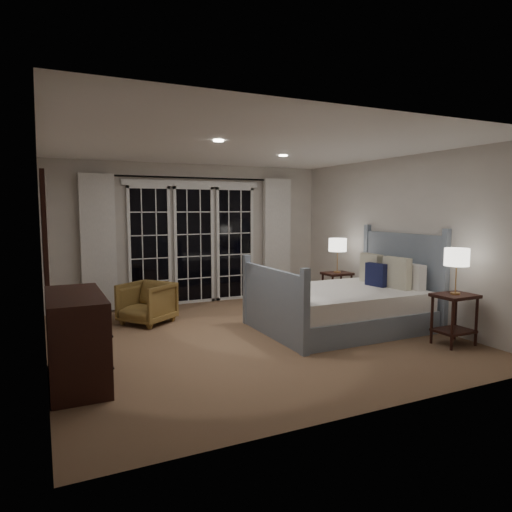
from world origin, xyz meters
name	(u,v)px	position (x,y,z in m)	size (l,w,h in m)	color
floor	(251,337)	(0.00, 0.00, 0.00)	(5.00, 5.00, 0.00)	brown
ceiling	(251,147)	(0.00, 0.00, 2.50)	(5.00, 5.00, 0.00)	white
wall_left	(41,252)	(-2.50, 0.00, 1.25)	(0.02, 5.00, 2.50)	silver
wall_right	(398,238)	(2.50, 0.00, 1.25)	(0.02, 5.00, 2.50)	silver
wall_back	(193,234)	(0.00, 2.50, 1.25)	(5.00, 0.02, 2.50)	silver
wall_front	(379,265)	(0.00, -2.50, 1.25)	(5.00, 0.02, 2.50)	silver
french_doors	(194,243)	(0.00, 2.46, 1.09)	(2.50, 0.04, 2.20)	black
curtain_rod	(194,178)	(0.00, 2.40, 2.25)	(0.03, 0.03, 3.50)	black
curtain_left	(98,243)	(-1.65, 2.38, 1.15)	(0.55, 0.10, 2.25)	silver
curtain_right	(277,238)	(1.65, 2.38, 1.15)	(0.55, 0.10, 2.25)	silver
downlight_a	(283,156)	(0.80, 0.60, 2.49)	(0.12, 0.12, 0.01)	white
downlight_b	(219,141)	(-0.60, -0.40, 2.49)	(0.12, 0.12, 0.01)	white
bed	(345,305)	(1.41, -0.15, 0.33)	(2.29, 1.65, 1.34)	gray
nightstand_left	(454,311)	(2.15, -1.42, 0.43)	(0.50, 0.40, 0.65)	black
nightstand_right	(337,284)	(2.13, 1.05, 0.40)	(0.47, 0.37, 0.61)	black
lamp_left	(457,258)	(2.15, -1.42, 1.11)	(0.30, 0.30, 0.58)	tan
lamp_right	(338,245)	(2.13, 1.05, 1.08)	(0.31, 0.31, 0.59)	tan
armchair	(147,303)	(-1.11, 1.32, 0.31)	(0.66, 0.68, 0.62)	brown
dresser	(76,338)	(-2.23, -0.70, 0.44)	(0.53, 1.25, 0.88)	black
mirror	(44,226)	(-2.47, -0.70, 1.55)	(0.05, 0.85, 1.00)	black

